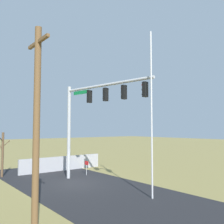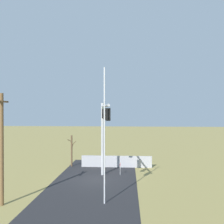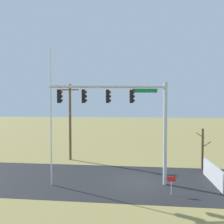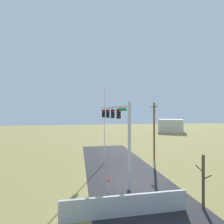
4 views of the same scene
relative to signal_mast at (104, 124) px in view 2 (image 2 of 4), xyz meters
The scene contains 9 objects.
ground_plane 5.64m from the signal_mast, 59.34° to the left, with size 160.00×160.00×0.00m, color olive.
road_surface 6.59m from the signal_mast, 165.45° to the left, with size 28.00×8.00×0.01m, color #232326.
sidewalk_corner 6.64m from the signal_mast, ahead, with size 6.00×6.00×0.01m, color #B7B5AD.
retaining_fence 8.04m from the signal_mast, ahead, with size 0.20×8.39×1.36m, color #A8A8AD.
signal_mast is the anchor object (origin of this frame).
flagpole 5.73m from the signal_mast, behind, with size 0.10×0.10×9.98m, color silver.
utility_pole 9.46m from the signal_mast, 133.71° to the left, with size 1.90×0.26×8.08m.
bare_tree 8.75m from the signal_mast, 34.98° to the left, with size 1.27×1.02×3.75m.
open_sign 5.61m from the signal_mast, 27.29° to the right, with size 0.56×0.04×1.22m.
Camera 2 is at (-25.08, -3.25, 6.92)m, focal length 41.64 mm.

